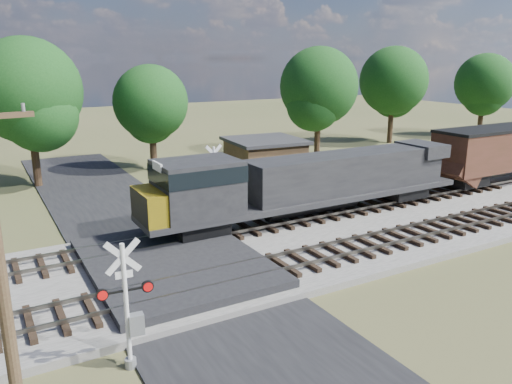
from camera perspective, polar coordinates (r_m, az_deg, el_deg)
ground at (r=21.79m, az=-8.86°, el=-9.40°), size 160.00×160.00×0.00m
ballast_bed at (r=26.96m, az=11.03°, el=-4.31°), size 140.00×10.00×0.30m
road at (r=21.78m, az=-8.87°, el=-9.30°), size 7.00×60.00×0.08m
crossing_panel at (r=22.10m, az=-9.36°, el=-8.18°), size 7.00×9.00×0.62m
track_near at (r=21.19m, az=1.07°, el=-8.72°), size 140.00×2.60×0.33m
track_far at (r=25.32m, az=-4.72°, el=-4.73°), size 140.00×2.60×0.33m
crossing_signal_near at (r=15.40m, az=-14.20°, el=-13.55°), size 1.64×0.36×4.07m
crossing_signal_far at (r=28.81m, az=-4.92°, el=0.54°), size 1.71×0.38×4.25m
utility_pole at (r=11.86m, az=-27.14°, el=-8.95°), size 2.05×0.45×8.41m
equipment_shed at (r=35.86m, az=1.01°, el=3.42°), size 5.45×5.45×3.43m
treeline at (r=40.50m, az=-12.76°, el=11.41°), size 81.97×10.37×11.68m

